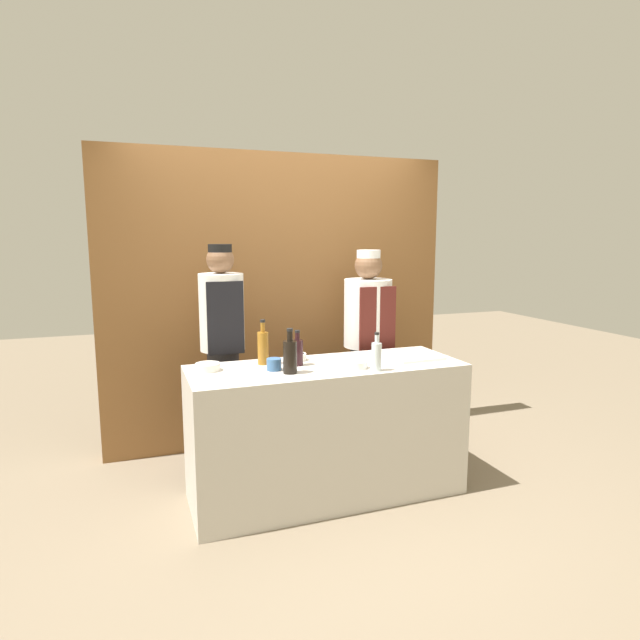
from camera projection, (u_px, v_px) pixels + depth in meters
ground_plane at (326, 493)px, 3.64m from camera, size 14.00×14.00×0.00m
cabinet_wall at (279, 300)px, 4.50m from camera, size 2.90×0.18×2.40m
counter at (327, 430)px, 3.57m from camera, size 1.80×0.64×0.90m
sauce_bowl_red at (208, 366)px, 3.35m from camera, size 0.15×0.15×0.05m
sauce_bowl_white at (356, 364)px, 3.42m from camera, size 0.14×0.14×0.05m
sauce_bowl_purple at (296, 356)px, 3.63m from camera, size 0.13×0.13×0.05m
cutting_board at (416, 357)px, 3.68m from camera, size 0.33×0.25×0.02m
bottle_amber at (263, 347)px, 3.51m from camera, size 0.07×0.07×0.30m
bottle_clear at (376, 356)px, 3.34m from camera, size 0.06×0.06×0.24m
bottle_soy at (290, 356)px, 3.28m from camera, size 0.09×0.09×0.28m
bottle_wine at (297, 352)px, 3.48m from camera, size 0.07×0.07×0.23m
cup_blue at (274, 364)px, 3.36m from camera, size 0.09×0.09×0.08m
chef_left at (223, 350)px, 3.86m from camera, size 0.32×0.32×1.68m
chef_right at (367, 345)px, 4.26m from camera, size 0.37×0.37×1.63m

